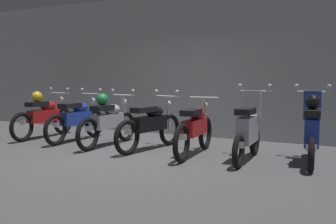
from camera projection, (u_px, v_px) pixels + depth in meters
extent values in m
plane|color=#4C4C4F|center=(130.00, 156.00, 6.96)|extent=(80.00, 80.00, 0.00)
cube|color=#9EA0A3|center=(196.00, 65.00, 9.33)|extent=(16.00, 0.30, 3.39)
torus|color=black|center=(63.00, 121.00, 9.61)|extent=(0.10, 0.65, 0.65)
torus|color=black|center=(22.00, 127.00, 8.45)|extent=(0.10, 0.65, 0.65)
cube|color=red|center=(43.00, 116.00, 9.01)|extent=(0.24, 0.84, 0.28)
ellipsoid|color=red|center=(48.00, 106.00, 9.13)|extent=(0.27, 0.45, 0.22)
cube|color=black|center=(37.00, 104.00, 8.82)|extent=(0.25, 0.52, 0.10)
cylinder|color=#B7BABF|center=(59.00, 93.00, 9.45)|extent=(0.56, 0.05, 0.04)
sphere|color=#B7BABF|center=(51.00, 89.00, 9.56)|extent=(0.07, 0.07, 0.07)
sphere|color=#B7BABF|center=(68.00, 89.00, 9.32)|extent=(0.07, 0.07, 0.07)
cylinder|color=#B7BABF|center=(61.00, 108.00, 9.53)|extent=(0.06, 0.16, 0.65)
sphere|color=silver|center=(61.00, 99.00, 9.51)|extent=(0.12, 0.12, 0.12)
cube|color=white|center=(22.00, 122.00, 8.46)|extent=(0.16, 0.02, 0.10)
sphere|color=gold|center=(37.00, 97.00, 8.81)|extent=(0.24, 0.24, 0.24)
torus|color=black|center=(94.00, 123.00, 9.14)|extent=(0.10, 0.65, 0.65)
torus|color=black|center=(55.00, 130.00, 7.98)|extent=(0.10, 0.65, 0.65)
cube|color=#1E389E|center=(76.00, 118.00, 8.55)|extent=(0.24, 0.84, 0.28)
ellipsoid|color=#1E389E|center=(80.00, 107.00, 8.67)|extent=(0.27, 0.45, 0.22)
cube|color=black|center=(70.00, 106.00, 8.36)|extent=(0.25, 0.53, 0.10)
cylinder|color=#B7BABF|center=(91.00, 94.00, 8.99)|extent=(0.56, 0.05, 0.04)
sphere|color=#B7BABF|center=(82.00, 89.00, 9.09)|extent=(0.07, 0.07, 0.07)
sphere|color=#B7BABF|center=(100.00, 90.00, 8.86)|extent=(0.07, 0.07, 0.07)
cylinder|color=#B7BABF|center=(93.00, 110.00, 9.07)|extent=(0.06, 0.16, 0.65)
sphere|color=silver|center=(93.00, 100.00, 9.05)|extent=(0.12, 0.12, 0.12)
cube|color=white|center=(56.00, 125.00, 8.00)|extent=(0.16, 0.02, 0.10)
torus|color=black|center=(126.00, 126.00, 8.55)|extent=(0.09, 0.65, 0.65)
torus|color=black|center=(88.00, 134.00, 7.40)|extent=(0.09, 0.65, 0.65)
cube|color=#9EA0A8|center=(108.00, 121.00, 7.96)|extent=(0.22, 0.83, 0.28)
ellipsoid|color=#9EA0A8|center=(112.00, 110.00, 8.07)|extent=(0.26, 0.44, 0.22)
cube|color=black|center=(102.00, 108.00, 7.77)|extent=(0.24, 0.52, 0.10)
cylinder|color=#B7BABF|center=(123.00, 95.00, 8.39)|extent=(0.56, 0.04, 0.04)
sphere|color=#B7BABF|center=(113.00, 90.00, 8.50)|extent=(0.07, 0.07, 0.07)
sphere|color=#B7BABF|center=(133.00, 91.00, 8.26)|extent=(0.07, 0.07, 0.07)
cylinder|color=#B7BABF|center=(124.00, 112.00, 8.47)|extent=(0.06, 0.16, 0.65)
sphere|color=silver|center=(124.00, 102.00, 8.45)|extent=(0.12, 0.12, 0.12)
cube|color=white|center=(88.00, 129.00, 7.41)|extent=(0.16, 0.01, 0.10)
sphere|color=#197238|center=(102.00, 99.00, 7.75)|extent=(0.24, 0.24, 0.24)
torus|color=black|center=(170.00, 130.00, 8.05)|extent=(0.19, 0.66, 0.65)
torus|color=black|center=(127.00, 137.00, 7.01)|extent=(0.19, 0.66, 0.65)
cube|color=black|center=(150.00, 123.00, 7.52)|extent=(0.34, 0.86, 0.28)
ellipsoid|color=black|center=(155.00, 111.00, 7.62)|extent=(0.32, 0.47, 0.22)
cube|color=black|center=(144.00, 110.00, 7.34)|extent=(0.32, 0.55, 0.10)
cylinder|color=#B7BABF|center=(167.00, 96.00, 7.91)|extent=(0.56, 0.12, 0.04)
sphere|color=#B7BABF|center=(157.00, 91.00, 8.05)|extent=(0.07, 0.07, 0.07)
sphere|color=#B7BABF|center=(177.00, 92.00, 7.75)|extent=(0.07, 0.07, 0.07)
cylinder|color=#B7BABF|center=(168.00, 114.00, 7.98)|extent=(0.08, 0.17, 0.65)
sphere|color=silver|center=(168.00, 104.00, 7.96)|extent=(0.12, 0.12, 0.12)
cube|color=white|center=(128.00, 132.00, 7.02)|extent=(0.16, 0.04, 0.10)
torus|color=black|center=(205.00, 133.00, 7.60)|extent=(0.15, 0.66, 0.65)
torus|color=black|center=(182.00, 143.00, 6.41)|extent=(0.15, 0.66, 0.65)
cube|color=red|center=(194.00, 127.00, 6.99)|extent=(0.29, 0.85, 0.28)
ellipsoid|color=red|center=(197.00, 114.00, 7.11)|extent=(0.30, 0.46, 0.22)
cube|color=black|center=(191.00, 112.00, 6.79)|extent=(0.28, 0.54, 0.10)
cylinder|color=#B7BABF|center=(204.00, 98.00, 7.44)|extent=(0.56, 0.08, 0.04)
cylinder|color=#B7BABF|center=(205.00, 117.00, 7.52)|extent=(0.07, 0.16, 0.65)
sphere|color=silver|center=(205.00, 105.00, 7.50)|extent=(0.12, 0.12, 0.12)
cube|color=white|center=(182.00, 137.00, 6.42)|extent=(0.16, 0.03, 0.10)
torus|color=black|center=(255.00, 140.00, 7.05)|extent=(0.12, 0.53, 0.53)
torus|color=black|center=(238.00, 152.00, 6.01)|extent=(0.12, 0.53, 0.53)
cube|color=#9EA0A8|center=(247.00, 130.00, 6.51)|extent=(0.26, 0.75, 0.44)
cube|color=#9EA0A8|center=(253.00, 104.00, 6.78)|extent=(0.29, 0.13, 0.48)
cube|color=black|center=(246.00, 111.00, 6.33)|extent=(0.27, 0.53, 0.10)
cylinder|color=#B7BABF|center=(255.00, 91.00, 6.89)|extent=(0.56, 0.07, 0.04)
sphere|color=#B7BABF|center=(240.00, 86.00, 6.99)|extent=(0.07, 0.07, 0.07)
sphere|color=#B7BABF|center=(270.00, 86.00, 6.77)|extent=(0.07, 0.07, 0.07)
cylinder|color=#B7BABF|center=(255.00, 118.00, 6.97)|extent=(0.06, 0.15, 0.85)
sphere|color=silver|center=(255.00, 100.00, 6.94)|extent=(0.12, 0.12, 0.12)
cube|color=white|center=(239.00, 145.00, 6.02)|extent=(0.16, 0.02, 0.10)
torus|color=black|center=(311.00, 142.00, 6.84)|extent=(0.16, 0.54, 0.53)
torus|color=black|center=(311.00, 155.00, 5.77)|extent=(0.16, 0.54, 0.53)
cube|color=#1E389E|center=(312.00, 131.00, 6.28)|extent=(0.32, 0.76, 0.44)
cube|color=#1E389E|center=(312.00, 105.00, 6.57)|extent=(0.29, 0.16, 0.48)
cube|color=black|center=(312.00, 113.00, 6.10)|extent=(0.31, 0.55, 0.10)
cylinder|color=#B7BABF|center=(313.00, 92.00, 6.68)|extent=(0.56, 0.11, 0.04)
sphere|color=#B7BABF|center=(297.00, 86.00, 6.76)|extent=(0.07, 0.07, 0.07)
sphere|color=#B7BABF|center=(329.00, 86.00, 6.58)|extent=(0.07, 0.07, 0.07)
cylinder|color=#B7BABF|center=(312.00, 119.00, 6.76)|extent=(0.08, 0.15, 0.85)
sphere|color=silver|center=(312.00, 100.00, 6.73)|extent=(0.12, 0.12, 0.12)
cube|color=white|center=(311.00, 148.00, 5.78)|extent=(0.16, 0.03, 0.10)
sphere|color=black|center=(313.00, 102.00, 6.09)|extent=(0.24, 0.24, 0.24)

